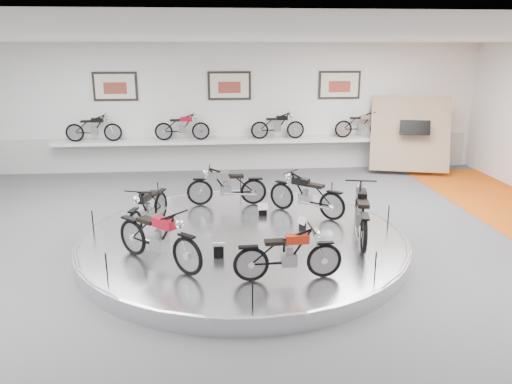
{
  "coord_description": "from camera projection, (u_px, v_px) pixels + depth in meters",
  "views": [
    {
      "loc": [
        -0.55,
        -8.91,
        3.87
      ],
      "look_at": [
        0.28,
        0.6,
        1.08
      ],
      "focal_mm": 35.0,
      "sensor_mm": 36.0,
      "label": 1
    }
  ],
  "objects": [
    {
      "name": "shelf_bike_a",
      "position": [
        94.0,
        130.0,
        15.31
      ],
      "size": [
        1.22,
        0.43,
        0.73
      ],
      "primitive_type": null,
      "color": "black",
      "rests_on": "shelf"
    },
    {
      "name": "poster_right",
      "position": [
        339.0,
        85.0,
        15.84
      ],
      "size": [
        1.35,
        0.06,
        0.88
      ],
      "primitive_type": "cube",
      "color": "beige",
      "rests_on": "wall_back"
    },
    {
      "name": "poster_left",
      "position": [
        115.0,
        86.0,
        15.26
      ],
      "size": [
        1.35,
        0.06,
        0.88
      ],
      "primitive_type": "cube",
      "color": "beige",
      "rests_on": "wall_back"
    },
    {
      "name": "shelf_bike_d",
      "position": [
        361.0,
        126.0,
        16.01
      ],
      "size": [
        1.22,
        0.43,
        0.73
      ],
      "primitive_type": null,
      "color": "#ACABB0",
      "rests_on": "shelf"
    },
    {
      "name": "bike_b",
      "position": [
        227.0,
        186.0,
        11.59
      ],
      "size": [
        1.59,
        0.6,
        0.93
      ],
      "primitive_type": null,
      "rotation": [
        0.0,
        0.0,
        3.11
      ],
      "color": "#ACABB0",
      "rests_on": "display_platform"
    },
    {
      "name": "poster_center",
      "position": [
        229.0,
        86.0,
        15.55
      ],
      "size": [
        1.35,
        0.06,
        0.88
      ],
      "primitive_type": "cube",
      "color": "beige",
      "rests_on": "wall_back"
    },
    {
      "name": "bike_a",
      "position": [
        306.0,
        194.0,
        10.91
      ],
      "size": [
        1.58,
        1.47,
        0.94
      ],
      "primitive_type": null,
      "rotation": [
        0.0,
        0.0,
        2.43
      ],
      "color": "black",
      "rests_on": "display_platform"
    },
    {
      "name": "shelf_bike_c",
      "position": [
        278.0,
        127.0,
        15.79
      ],
      "size": [
        1.22,
        0.43,
        0.73
      ],
      "primitive_type": null,
      "color": "black",
      "rests_on": "shelf"
    },
    {
      "name": "bike_e",
      "position": [
        288.0,
        254.0,
        7.84
      ],
      "size": [
        1.5,
        0.58,
        0.87
      ],
      "primitive_type": null,
      "rotation": [
        0.0,
        0.0,
        6.32
      ],
      "color": "#A8220E",
      "rests_on": "display_platform"
    },
    {
      "name": "ceiling",
      "position": [
        243.0,
        39.0,
        8.53
      ],
      "size": [
        16.0,
        16.0,
        0.0
      ],
      "primitive_type": "plane",
      "rotation": [
        3.14,
        0.0,
        0.0
      ],
      "color": "white",
      "rests_on": "wall_back"
    },
    {
      "name": "bike_f",
      "position": [
        361.0,
        212.0,
        9.52
      ],
      "size": [
        0.99,
        1.89,
        1.06
      ],
      "primitive_type": null,
      "rotation": [
        0.0,
        0.0,
        7.65
      ],
      "color": "black",
      "rests_on": "display_platform"
    },
    {
      "name": "floor",
      "position": [
        244.0,
        255.0,
        9.65
      ],
      "size": [
        16.0,
        16.0,
        0.0
      ],
      "primitive_type": "plane",
      "color": "#4D4E50",
      "rests_on": "ground"
    },
    {
      "name": "shelf",
      "position": [
        231.0,
        141.0,
        15.78
      ],
      "size": [
        11.0,
        0.55,
        0.1
      ],
      "primitive_type": "cube",
      "color": "silver",
      "rests_on": "wall_back"
    },
    {
      "name": "dado_band",
      "position": [
        230.0,
        153.0,
        16.17
      ],
      "size": [
        15.68,
        0.04,
        1.1
      ],
      "primitive_type": "cube",
      "color": "#BCBCBA",
      "rests_on": "floor"
    },
    {
      "name": "bike_c",
      "position": [
        148.0,
        208.0,
        9.92
      ],
      "size": [
        1.01,
        1.71,
        0.95
      ],
      "primitive_type": null,
      "rotation": [
        0.0,
        0.0,
        4.42
      ],
      "color": "black",
      "rests_on": "display_platform"
    },
    {
      "name": "wall_back",
      "position": [
        230.0,
        108.0,
        15.78
      ],
      "size": [
        16.0,
        0.0,
        16.0
      ],
      "primitive_type": "plane",
      "rotation": [
        1.57,
        0.0,
        0.0
      ],
      "color": "white",
      "rests_on": "floor"
    },
    {
      "name": "shelf_bike_b",
      "position": [
        182.0,
        129.0,
        15.54
      ],
      "size": [
        1.22,
        0.43,
        0.73
      ],
      "primitive_type": null,
      "color": "maroon",
      "rests_on": "shelf"
    },
    {
      "name": "bike_d",
      "position": [
        158.0,
        237.0,
        8.36
      ],
      "size": [
        1.66,
        1.59,
        1.0
      ],
      "primitive_type": null,
      "rotation": [
        0.0,
        0.0,
        5.54
      ],
      "color": "maroon",
      "rests_on": "display_platform"
    },
    {
      "name": "platform_rim",
      "position": [
        243.0,
        236.0,
        9.86
      ],
      "size": [
        6.4,
        6.4,
        0.1
      ],
      "primitive_type": "torus",
      "color": "#B2B2BA",
      "rests_on": "display_platform"
    },
    {
      "name": "display_platform",
      "position": [
        243.0,
        242.0,
        9.89
      ],
      "size": [
        6.4,
        6.4,
        0.3
      ],
      "primitive_type": "cylinder",
      "color": "silver",
      "rests_on": "floor"
    },
    {
      "name": "display_panel",
      "position": [
        410.0,
        134.0,
        15.6
      ],
      "size": [
        2.56,
        1.52,
        2.3
      ],
      "primitive_type": "cube",
      "rotation": [
        -0.35,
        0.0,
        -0.26
      ],
      "color": "#8F735F",
      "rests_on": "floor"
    }
  ]
}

